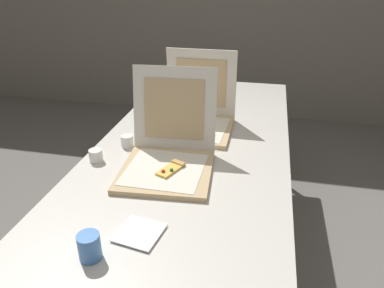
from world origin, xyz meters
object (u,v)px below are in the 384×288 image
Objects in this scene: cup_white_near_center at (127,141)px; cup_printed_front at (89,247)px; cup_white_far at (167,107)px; cup_white_near_left at (96,156)px; napkin_pile at (139,232)px; pizza_box_middle at (197,118)px; table at (195,149)px; pizza_box_front at (168,156)px.

cup_printed_front is (0.16, -0.72, 0.01)m from cup_white_near_center.
cup_white_near_left is (-0.15, -0.65, 0.00)m from cup_white_far.
pizza_box_middle is at bearing 88.92° from napkin_pile.
table is 0.50m from cup_white_near_left.
pizza_box_middle is at bearing 83.11° from cup_printed_front.
pizza_box_front is 1.18× the size of pizza_box_middle.
cup_white_far is at bearing 94.61° from cup_printed_front.
cup_white_near_center is 0.36× the size of napkin_pile.
cup_white_far reaches higher than table.
table is at bearing 74.30° from pizza_box_front.
pizza_box_middle is 2.38× the size of napkin_pile.
cup_white_near_left is 0.55m from napkin_pile.
pizza_box_front is 0.66m from cup_white_far.
cup_printed_front reaches higher than cup_white_near_left.
cup_white_near_left is at bearing 129.87° from napkin_pile.
cup_printed_front is 0.51× the size of napkin_pile.
pizza_box_front is 0.44m from pizza_box_middle.
cup_white_far is 1.09m from napkin_pile.
table is at bearing 37.46° from cup_white_near_left.
cup_white_near_left is (-0.08, -0.17, 0.00)m from cup_white_near_center.
cup_white_near_center and cup_white_near_left have the same top height.
pizza_box_front is 0.30m from cup_white_near_center.
cup_white_near_center is (-0.25, 0.16, -0.03)m from pizza_box_front.
pizza_box_front is 0.57m from cup_printed_front.
cup_white_near_left is (-0.33, -0.01, -0.03)m from pizza_box_front.
table is 0.31m from pizza_box_front.
pizza_box_front is at bearing 2.10° from cup_white_near_left.
napkin_pile is at bearing 52.13° from cup_printed_front.
pizza_box_front is 2.82× the size of napkin_pile.
pizza_box_middle is 0.40m from cup_white_near_center.
table is 0.34m from cup_white_near_center.
cup_printed_front is 0.18m from napkin_pile.
pizza_box_middle is at bearing 44.72° from cup_white_near_center.
pizza_box_middle is (0.04, 0.44, 0.00)m from pizza_box_front.
cup_white_far reaches higher than napkin_pile.
cup_printed_front is at bearing -99.46° from table.
cup_printed_front reaches higher than table.
pizza_box_front is 7.85× the size of cup_white_near_left.
cup_white_far is 1.21m from cup_printed_front.
pizza_box_front reaches higher than cup_white_near_center.
cup_printed_front is (-0.12, -1.01, -0.01)m from pizza_box_middle.
pizza_box_middle is 0.87m from napkin_pile.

